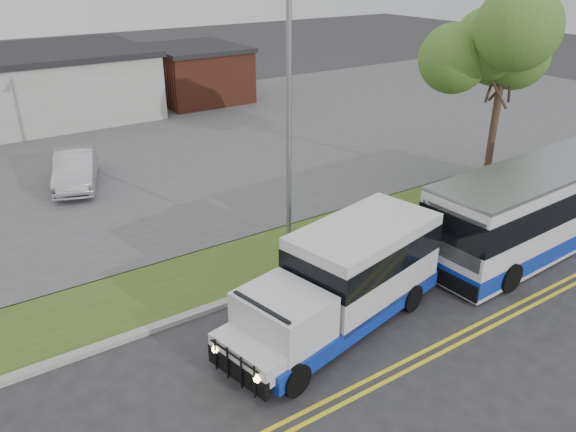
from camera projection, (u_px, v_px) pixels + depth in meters
ground at (257, 317)px, 16.47m from camera, size 140.00×140.00×0.00m
lane_line_north at (340, 394)px, 13.57m from camera, size 70.00×0.12×0.01m
lane_line_south at (347, 401)px, 13.35m from camera, size 70.00×0.12×0.01m
curb at (239, 298)px, 17.27m from camera, size 80.00×0.30×0.15m
verge at (212, 274)px, 18.64m from camera, size 80.00×3.30×0.10m
parking_lot at (89, 159)px, 29.25m from camera, size 80.00×25.00×0.10m
brick_wing at (196, 73)px, 40.54m from camera, size 6.30×7.30×3.90m
tree_east at (506, 48)px, 23.21m from camera, size 5.20×5.20×8.33m
streetlight_near at (290, 108)px, 17.85m from camera, size 0.35×1.53×9.50m
shuttle_bus at (347, 275)px, 15.78m from camera, size 7.57×3.72×2.79m
transit_bus at (550, 203)px, 20.14m from camera, size 11.40×3.11×3.14m
parked_car_a at (76, 169)px, 25.40m from camera, size 3.13×5.09×1.58m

